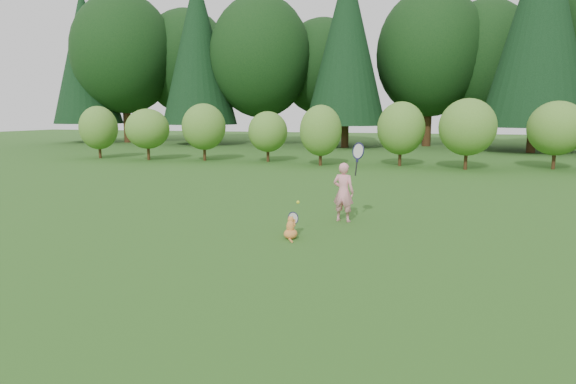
% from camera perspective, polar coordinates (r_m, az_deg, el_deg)
% --- Properties ---
extents(ground, '(100.00, 100.00, 0.00)m').
position_cam_1_polar(ground, '(9.18, -2.61, -5.04)').
color(ground, '#1E4A15').
rests_on(ground, ground).
extents(shrub_row, '(28.00, 3.00, 2.80)m').
position_cam_1_polar(shrub_row, '(21.62, 8.64, 6.87)').
color(shrub_row, '#4C7C26').
rests_on(shrub_row, ground).
extents(woodland_backdrop, '(48.00, 10.00, 15.00)m').
position_cam_1_polar(woodland_backdrop, '(31.97, 11.46, 18.51)').
color(woodland_backdrop, black).
rests_on(woodland_backdrop, ground).
extents(child, '(0.73, 0.48, 1.88)m').
position_cam_1_polar(child, '(10.20, 6.64, 0.14)').
color(child, pink).
rests_on(child, ground).
extents(cat, '(0.30, 0.59, 0.58)m').
position_cam_1_polar(cat, '(8.83, 0.32, -4.14)').
color(cat, '#BA5E23').
rests_on(cat, ground).
extents(tennis_ball, '(0.06, 0.06, 0.06)m').
position_cam_1_polar(tennis_ball, '(8.97, 1.20, -1.21)').
color(tennis_ball, '#BBCF18').
rests_on(tennis_ball, ground).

